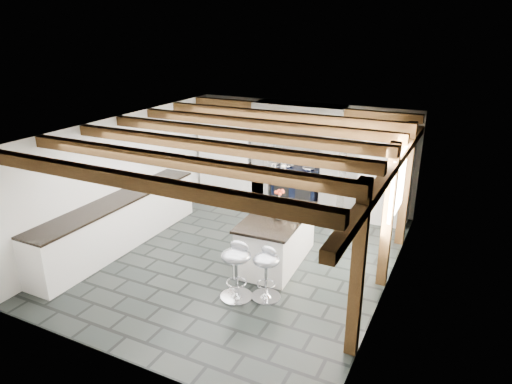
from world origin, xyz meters
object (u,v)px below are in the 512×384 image
at_px(kitchen_island, 277,238).
at_px(bar_stool_far, 236,264).
at_px(bar_stool_near, 267,268).
at_px(range_cooker, 297,186).

bearing_deg(kitchen_island, bar_stool_far, -96.29).
distance_m(kitchen_island, bar_stool_far, 1.30).
height_order(kitchen_island, bar_stool_near, kitchen_island).
distance_m(bar_stool_near, bar_stool_far, 0.45).
bearing_deg(kitchen_island, bar_stool_near, -76.57).
relative_size(kitchen_island, bar_stool_far, 1.98).
distance_m(kitchen_island, bar_stool_near, 1.15).
height_order(kitchen_island, bar_stool_far, kitchen_island).
bearing_deg(range_cooker, bar_stool_far, -81.77).
xyz_separation_m(range_cooker, bar_stool_near, (0.96, -3.66, 0.04)).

